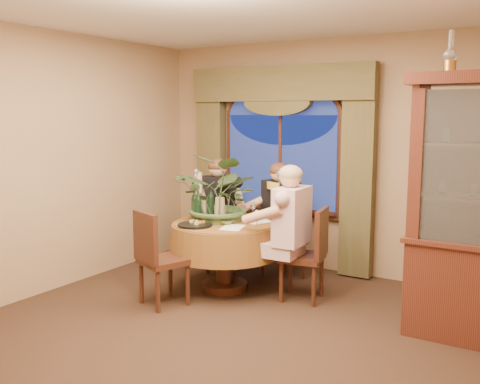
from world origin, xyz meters
The scene contains 29 objects.
floor centered at (0.00, 0.00, 0.00)m, with size 5.00×5.00×0.00m, color black.
wall_back centered at (0.00, 2.50, 1.40)m, with size 4.50×4.50×0.00m, color #947251.
window centered at (-0.60, 2.43, 1.30)m, with size 1.62×0.10×1.32m, color navy, non-canonical shape.
arched_transom centered at (-0.60, 2.43, 2.08)m, with size 1.60×0.06×0.44m, color navy, non-canonical shape.
drapery_left centered at (-1.63, 2.38, 1.18)m, with size 0.38×0.14×2.32m, color #474125.
drapery_right centered at (0.43, 2.38, 1.18)m, with size 0.38×0.14×2.32m, color #474125.
swag_valance centered at (-0.60, 2.35, 2.28)m, with size 2.45×0.16×0.42m, color #474125, non-canonical shape.
dining_table centered at (-0.64, 1.19, 0.38)m, with size 1.22×1.22×0.75m, color maroon.
oil_lamp_left centered at (1.59, 1.19, 2.42)m, with size 0.11×0.11×0.34m, color #A5722D, non-canonical shape.
chair_right centered at (0.22, 1.34, 0.48)m, with size 0.42×0.42×0.96m, color black.
chair_back_right centered at (-0.28, 1.90, 0.48)m, with size 0.42×0.42×0.96m, color black.
chair_back centered at (-1.11, 1.81, 0.48)m, with size 0.42×0.42×0.96m, color black.
chair_front_left centered at (-0.90, 0.48, 0.48)m, with size 0.42×0.42×0.96m, color black.
person_pink centered at (0.16, 1.21, 0.71)m, with size 0.51×0.47×1.42m, color #CDA6AB, non-canonical shape.
person_back centered at (-1.11, 1.76, 0.69)m, with size 0.50×0.46×1.39m, color black, non-canonical shape.
person_scarf centered at (-0.34, 1.94, 0.68)m, with size 0.49×0.45×1.36m, color black, non-canonical shape.
stoneware_vase centered at (-0.75, 1.27, 0.88)m, with size 0.14×0.14×0.25m, color tan, non-canonical shape.
centerpiece_plant centered at (-0.74, 1.30, 1.37)m, with size 0.98×1.08×0.85m, color #3B552F.
olive_bowl centered at (-0.57, 1.11, 0.77)m, with size 0.15×0.15×0.05m, color #4B5229.
cheese_platter centered at (-0.80, 0.87, 0.76)m, with size 0.36×0.36×0.02m, color black.
wine_bottle_0 centered at (-0.97, 1.27, 0.92)m, with size 0.07×0.07×0.33m, color tan.
wine_bottle_1 centered at (-0.99, 1.13, 0.92)m, with size 0.07×0.07×0.33m, color black.
wine_bottle_2 centered at (-0.95, 1.14, 0.92)m, with size 0.07×0.07×0.33m, color black.
wine_bottle_3 centered at (-0.92, 1.33, 0.92)m, with size 0.07×0.07×0.33m, color black.
tasting_paper_0 centered at (-0.42, 1.01, 0.75)m, with size 0.21×0.30×0.00m, color white.
tasting_paper_1 centered at (-0.34, 1.41, 0.75)m, with size 0.21×0.30×0.00m, color white.
wine_glass_person_pink centered at (-0.24, 1.20, 0.84)m, with size 0.07×0.07×0.18m, color silver, non-canonical shape.
wine_glass_person_back centered at (-0.89, 1.49, 0.84)m, with size 0.07×0.07×0.18m, color silver, non-canonical shape.
wine_glass_person_scarf centered at (-0.49, 1.56, 0.84)m, with size 0.07×0.07×0.18m, color silver, non-canonical shape.
Camera 1 is at (2.48, -3.56, 1.92)m, focal length 40.00 mm.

